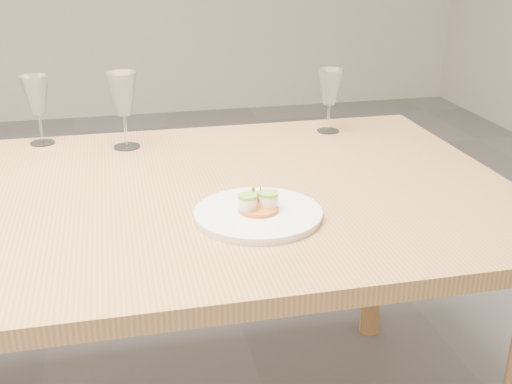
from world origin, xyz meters
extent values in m
cylinder|color=tan|center=(1.10, 0.40, 0.35)|extent=(0.07, 0.07, 0.71)
cylinder|color=white|center=(0.56, -0.19, 0.76)|extent=(0.26, 0.26, 0.01)
cylinder|color=white|center=(0.56, -0.19, 0.76)|extent=(0.27, 0.27, 0.01)
cylinder|color=orange|center=(0.56, -0.19, 0.77)|extent=(0.08, 0.08, 0.01)
cylinder|color=#FFEFD0|center=(0.54, -0.19, 0.79)|extent=(0.04, 0.04, 0.02)
cylinder|color=#FFEFD0|center=(0.59, -0.18, 0.79)|extent=(0.04, 0.04, 0.02)
cylinder|color=#89C837|center=(0.54, -0.19, 0.80)|extent=(0.04, 0.04, 0.01)
cylinder|color=#89C837|center=(0.59, -0.18, 0.80)|extent=(0.04, 0.04, 0.01)
cylinder|color=tan|center=(0.62, -0.23, 0.76)|extent=(0.04, 0.04, 0.00)
cylinder|color=white|center=(0.09, 0.44, 0.75)|extent=(0.07, 0.07, 0.00)
cylinder|color=white|center=(0.09, 0.44, 0.79)|extent=(0.01, 0.01, 0.08)
cone|color=white|center=(0.09, 0.44, 0.89)|extent=(0.08, 0.08, 0.11)
cylinder|color=white|center=(0.32, 0.35, 0.75)|extent=(0.07, 0.07, 0.00)
cylinder|color=white|center=(0.32, 0.35, 0.80)|extent=(0.01, 0.01, 0.09)
cone|color=white|center=(0.32, 0.35, 0.90)|extent=(0.08, 0.08, 0.12)
cylinder|color=white|center=(0.91, 0.37, 0.75)|extent=(0.07, 0.07, 0.00)
cylinder|color=white|center=(0.91, 0.37, 0.79)|extent=(0.01, 0.01, 0.08)
cone|color=white|center=(0.91, 0.37, 0.88)|extent=(0.07, 0.07, 0.10)
camera|label=1|loc=(0.29, -1.37, 1.30)|focal=45.00mm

